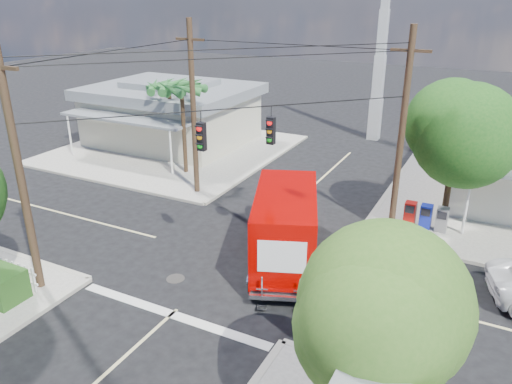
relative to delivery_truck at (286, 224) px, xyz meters
The scene contains 12 objects.
ground 2.65m from the delivery_truck, 156.56° to the right, with size 120.00×120.00×0.00m, color black.
sidewalk_nw 16.35m from the delivery_truck, 141.89° to the left, with size 14.12×14.12×0.14m.
road_markings 3.41m from the delivery_truck, 129.85° to the right, with size 32.00×32.00×0.01m.
building_nw 18.15m from the delivery_truck, 140.14° to the left, with size 10.80×10.20×4.30m.
radio_tower 19.64m from the delivery_truck, 94.26° to the left, with size 0.80×0.80×17.00m.
tree_ne_front 8.54m from the delivery_truck, 48.27° to the left, with size 4.21×4.14×6.66m.
tree_se 9.85m from the delivery_truck, 57.82° to the right, with size 3.67×3.54×5.62m.
palm_nw_front 12.04m from the delivery_truck, 144.74° to the left, with size 3.01×3.08×5.59m.
palm_nw_back 14.37m from the delivery_truck, 144.45° to the left, with size 3.01×3.08×5.19m.
utility_poles 4.72m from the delivery_truck, 167.64° to the left, with size 12.00×10.68×9.00m.
vending_boxes 7.11m from the delivery_truck, 49.55° to the left, with size 1.90×0.50×1.10m.
delivery_truck is the anchor object (origin of this frame).
Camera 1 is at (8.97, -15.55, 10.23)m, focal length 35.00 mm.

